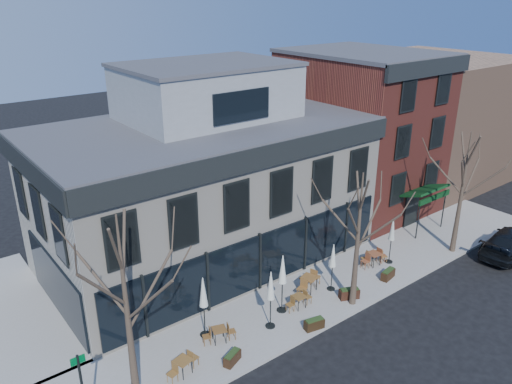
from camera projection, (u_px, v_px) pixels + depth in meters
ground at (259, 292)px, 26.55m from camera, size 120.00×120.00×0.00m
sidewalk_front at (331, 288)px, 26.80m from camera, size 33.50×4.70×0.15m
sidewalk_side at (4, 315)px, 24.51m from camera, size 4.50×12.00×0.15m
corner_building at (205, 182)px, 28.54m from camera, size 18.39×10.39×11.10m
red_brick_building at (359, 131)px, 35.49m from camera, size 8.20×11.78×11.18m
bg_building at (428, 117)px, 42.17m from camera, size 12.00×12.00×10.00m
tree_corner at (127, 312)px, 17.78m from camera, size 3.93×3.98×7.92m
tree_mid at (358, 239)px, 23.99m from camera, size 3.50×3.55×7.04m
tree_right at (462, 192)px, 29.03m from camera, size 3.72×3.77×7.48m
parked_sedan at (511, 242)px, 30.13m from camera, size 5.64×2.80×1.58m
cafe_set_0 at (183, 365)px, 20.50m from camera, size 1.67×0.80×0.86m
cafe_set_1 at (219, 333)px, 22.42m from camera, size 1.60×0.87×0.82m
cafe_set_2 at (299, 300)px, 24.84m from camera, size 1.54×0.63×0.81m
cafe_set_3 at (309, 282)px, 26.20m from camera, size 1.97×1.01×1.01m
cafe_set_4 at (373, 258)px, 28.70m from camera, size 1.77×0.74×0.93m
cafe_set_5 at (374, 257)px, 28.86m from camera, size 1.63×0.99×0.85m
umbrella_0 at (203, 295)px, 22.18m from camera, size 0.49×0.49×3.05m
umbrella_1 at (271, 289)px, 22.79m from camera, size 0.48×0.48×2.97m
umbrella_2 at (283, 272)px, 23.92m from camera, size 0.50×0.50×3.10m
umbrella_3 at (333, 258)px, 25.81m from camera, size 0.43×0.43×2.68m
umbrella_4 at (392, 232)px, 28.43m from camera, size 0.45×0.45×2.80m
planter_0 at (232, 358)px, 21.20m from camera, size 0.98×0.69×0.51m
planter_1 at (314, 324)px, 23.33m from camera, size 1.01×0.58×0.53m
planter_2 at (349, 293)px, 25.64m from camera, size 1.11×0.80×0.58m
planter_3 at (388, 274)px, 27.42m from camera, size 1.03×0.57×0.55m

